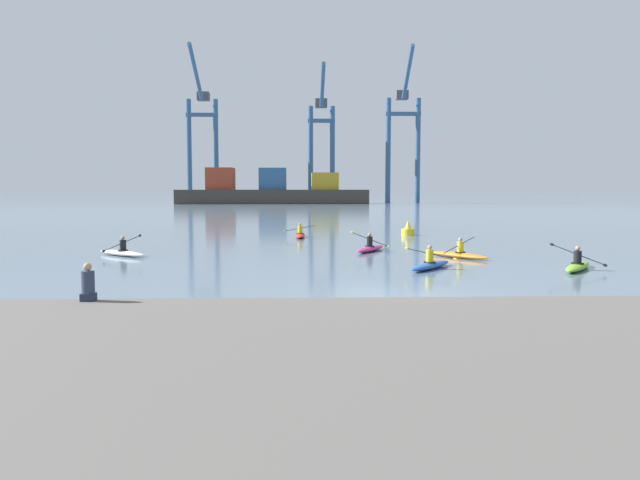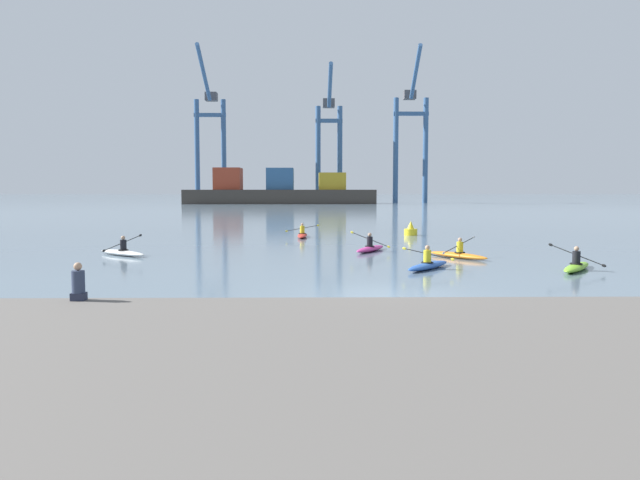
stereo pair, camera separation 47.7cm
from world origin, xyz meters
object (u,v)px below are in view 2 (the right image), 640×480
(container_barge, at_px, (279,192))
(gantry_crane_east_mid, at_px, (411,131))
(channel_buoy, at_px, (411,230))
(kayak_lime, at_px, (577,266))
(gantry_crane_west_mid, at_px, (329,136))
(seated_onlooker, at_px, (78,284))
(kayak_blue, at_px, (428,265))
(kayak_red, at_px, (302,235))
(kayak_white, at_px, (122,252))
(kayak_magenta, at_px, (370,248))
(kayak_orange, at_px, (458,254))
(gantry_crane_west, at_px, (210,131))

(container_barge, relative_size, gantry_crane_east_mid, 1.22)
(channel_buoy, distance_m, kayak_lime, 19.01)
(gantry_crane_west_mid, xyz_separation_m, kayak_lime, (5.99, -123.97, -15.42))
(gantry_crane_east_mid, height_order, seated_onlooker, gantry_crane_east_mid)
(kayak_lime, height_order, kayak_blue, kayak_lime)
(kayak_lime, relative_size, kayak_red, 0.92)
(channel_buoy, bearing_deg, kayak_blue, -96.96)
(kayak_white, height_order, kayak_magenta, kayak_magenta)
(container_barge, bearing_deg, kayak_red, -86.24)
(channel_buoy, bearing_deg, kayak_lime, -79.41)
(gantry_crane_west_mid, xyz_separation_m, kayak_white, (-13.39, -118.15, -15.42))
(kayak_lime, distance_m, kayak_orange, 5.70)
(kayak_red, bearing_deg, gantry_crane_west_mid, 87.36)
(gantry_crane_east_mid, xyz_separation_m, kayak_orange, (-16.58, -117.72, -16.45))
(gantry_crane_west, height_order, gantry_crane_west_mid, gantry_crane_west)
(kayak_red, height_order, seated_onlooker, seated_onlooker)
(gantry_crane_west, xyz_separation_m, gantry_crane_west_mid, (28.50, -3.59, -1.55))
(channel_buoy, xyz_separation_m, seated_onlooker, (-12.32, -28.18, 0.60))
(gantry_crane_east_mid, bearing_deg, gantry_crane_west_mid, 174.54)
(kayak_lime, distance_m, kayak_blue, 5.73)
(channel_buoy, distance_m, kayak_orange, 14.25)
(kayak_red, height_order, kayak_magenta, kayak_magenta)
(kayak_blue, bearing_deg, gantry_crane_west_mid, 90.13)
(channel_buoy, bearing_deg, gantry_crane_east_mid, 80.94)
(kayak_orange, xyz_separation_m, seated_onlooker, (-12.23, -13.93, 0.78))
(channel_buoy, relative_size, seated_onlooker, 1.12)
(kayak_blue, bearing_deg, kayak_magenta, 102.82)
(channel_buoy, distance_m, kayak_blue, 18.29)
(gantry_crane_east_mid, distance_m, kayak_red, 109.09)
(gantry_crane_west_mid, distance_m, channel_buoy, 106.41)
(kayak_magenta, bearing_deg, channel_buoy, 70.84)
(gantry_crane_east_mid, relative_size, kayak_red, 9.97)
(channel_buoy, relative_size, kayak_blue, 0.32)
(gantry_crane_west, distance_m, kayak_red, 114.32)
(gantry_crane_west, distance_m, gantry_crane_west_mid, 28.77)
(gantry_crane_east_mid, xyz_separation_m, channel_buoy, (-16.49, -103.47, -16.27))
(channel_buoy, bearing_deg, container_barge, 98.21)
(kayak_magenta, bearing_deg, kayak_orange, -40.58)
(container_barge, relative_size, kayak_red, 12.19)
(container_barge, distance_m, kayak_blue, 114.60)
(kayak_orange, bearing_deg, container_barge, 97.11)
(channel_buoy, relative_size, kayak_red, 0.29)
(gantry_crane_east_mid, height_order, kayak_lime, gantry_crane_east_mid)
(channel_buoy, bearing_deg, gantry_crane_west, 105.89)
(kayak_lime, bearing_deg, gantry_crane_east_mid, 83.93)
(kayak_magenta, bearing_deg, gantry_crane_east_mid, 79.93)
(kayak_white, bearing_deg, container_barge, 88.91)
(channel_buoy, relative_size, kayak_white, 0.33)
(kayak_blue, relative_size, kayak_orange, 0.99)
(kayak_orange, bearing_deg, kayak_lime, -51.09)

